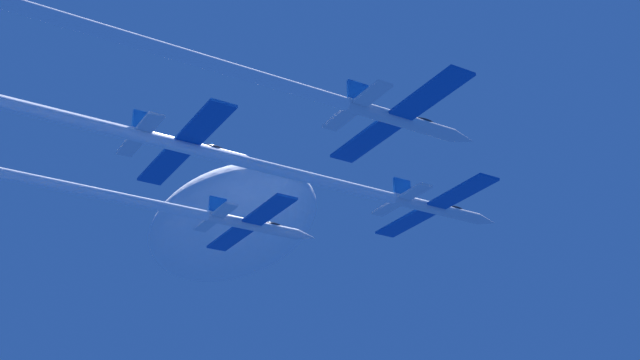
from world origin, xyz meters
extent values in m
cylinder|color=silver|center=(0.58, 0.52, -0.67)|extent=(1.04, 9.49, 1.04)
cone|color=silver|center=(0.58, 6.31, -0.67)|extent=(1.02, 2.09, 1.02)
ellipsoid|color=black|center=(0.58, 2.61, -0.23)|extent=(0.73, 1.90, 0.52)
cube|color=#0F51B2|center=(-3.55, 0.05, -0.67)|extent=(7.21, 2.09, 0.23)
cube|color=#0F51B2|center=(4.70, 0.05, -0.67)|extent=(7.21, 2.09, 0.23)
cube|color=#0F51B2|center=(0.58, -3.27, 0.61)|extent=(0.27, 1.71, 1.52)
cube|color=silver|center=(-1.57, -3.46, -0.67)|extent=(3.24, 1.25, 0.23)
cube|color=silver|center=(2.72, -3.46, -0.67)|extent=(3.24, 1.25, 0.23)
cylinder|color=white|center=(0.58, -24.39, -0.67)|extent=(0.94, 40.33, 0.94)
cylinder|color=silver|center=(-12.03, -11.63, -0.38)|extent=(1.04, 9.49, 1.04)
cone|color=silver|center=(-12.03, -5.84, -0.38)|extent=(1.02, 2.09, 1.02)
ellipsoid|color=black|center=(-12.03, -9.54, 0.06)|extent=(0.73, 1.90, 0.52)
cube|color=#0F51B2|center=(-16.16, -12.11, -0.38)|extent=(7.21, 2.09, 0.23)
cube|color=#0F51B2|center=(-7.91, -12.11, -0.38)|extent=(7.21, 2.09, 0.23)
cube|color=#0F51B2|center=(-12.03, -15.43, 0.90)|extent=(0.27, 1.71, 1.52)
cube|color=silver|center=(-14.18, -15.62, -0.38)|extent=(3.24, 1.25, 0.23)
cube|color=silver|center=(-9.89, -15.62, -0.38)|extent=(3.24, 1.25, 0.23)
cylinder|color=silver|center=(11.59, -11.17, -0.06)|extent=(1.04, 9.49, 1.04)
cone|color=silver|center=(11.59, -5.38, -0.06)|extent=(1.02, 2.09, 1.02)
ellipsoid|color=black|center=(11.59, -9.08, 0.38)|extent=(0.73, 1.90, 0.52)
cube|color=#0F51B2|center=(7.46, -11.64, -0.06)|extent=(7.21, 2.09, 0.23)
cube|color=#0F51B2|center=(15.72, -11.64, -0.06)|extent=(7.21, 2.09, 0.23)
cube|color=#0F51B2|center=(11.59, -14.96, 1.22)|extent=(0.27, 1.71, 1.52)
cube|color=silver|center=(9.45, -15.15, -0.06)|extent=(3.24, 1.25, 0.23)
cube|color=silver|center=(13.74, -15.15, -0.06)|extent=(3.24, 1.25, 0.23)
cylinder|color=white|center=(11.59, -34.57, -0.06)|extent=(0.94, 37.33, 0.94)
cylinder|color=silver|center=(-0.06, -23.15, -0.25)|extent=(1.04, 9.49, 1.04)
cone|color=silver|center=(-0.06, -17.36, -0.25)|extent=(1.02, 2.09, 1.02)
ellipsoid|color=black|center=(-0.06, -21.06, 0.19)|extent=(0.73, 1.90, 0.52)
cube|color=#0F51B2|center=(-4.19, -23.62, -0.25)|extent=(7.21, 2.09, 0.23)
cube|color=#0F51B2|center=(4.07, -23.62, -0.25)|extent=(7.21, 2.09, 0.23)
cube|color=#0F51B2|center=(-0.06, -26.94, 1.03)|extent=(0.27, 1.71, 1.52)
cube|color=silver|center=(-2.20, -27.13, -0.25)|extent=(3.24, 1.25, 0.23)
cube|color=silver|center=(2.08, -27.13, -0.25)|extent=(3.24, 1.25, 0.23)
ellipsoid|color=white|center=(-40.50, -1.74, 11.17)|extent=(33.92, 18.65, 11.87)
camera|label=1|loc=(55.43, -43.76, -29.89)|focal=47.23mm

